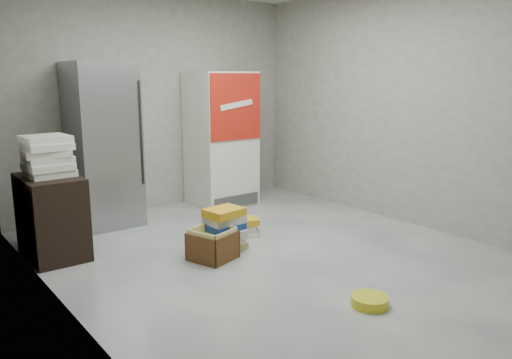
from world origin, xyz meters
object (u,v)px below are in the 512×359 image
object	(u,v)px
wood_shelf	(52,216)
cardboard_box	(213,246)
phonebook_stack_main	(225,230)
steel_fridge	(103,145)
coke_cooler	(221,139)

from	to	relation	value
wood_shelf	cardboard_box	bearing A→B (deg)	-41.08
phonebook_stack_main	cardboard_box	size ratio (longest dim) A/B	0.93
cardboard_box	steel_fridge	bearing A→B (deg)	83.47
wood_shelf	phonebook_stack_main	size ratio (longest dim) A/B	1.79
phonebook_stack_main	cardboard_box	bearing A→B (deg)	-159.06
wood_shelf	phonebook_stack_main	bearing A→B (deg)	-33.30
steel_fridge	coke_cooler	distance (m)	1.65
phonebook_stack_main	cardboard_box	xyz separation A→B (m)	(-0.22, -0.11, -0.10)
coke_cooler	phonebook_stack_main	distance (m)	2.08
cardboard_box	wood_shelf	bearing A→B (deg)	120.95
coke_cooler	phonebook_stack_main	world-z (taller)	coke_cooler
steel_fridge	coke_cooler	bearing A→B (deg)	-0.18
cardboard_box	phonebook_stack_main	bearing A→B (deg)	8.92
phonebook_stack_main	cardboard_box	distance (m)	0.26
wood_shelf	cardboard_box	size ratio (longest dim) A/B	1.67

